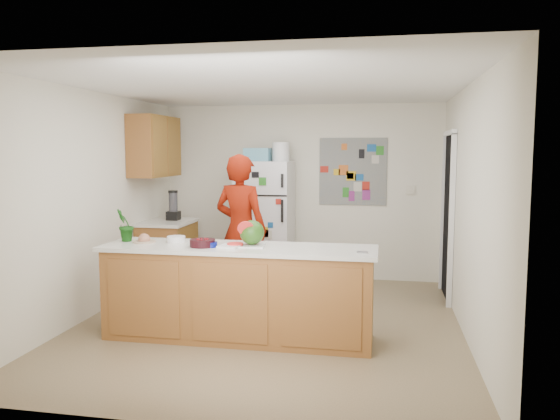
% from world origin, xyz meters
% --- Properties ---
extents(floor, '(4.00, 4.50, 0.02)m').
position_xyz_m(floor, '(0.00, 0.00, -0.01)').
color(floor, brown).
rests_on(floor, ground).
extents(wall_back, '(4.00, 0.02, 2.50)m').
position_xyz_m(wall_back, '(0.00, 2.26, 1.25)').
color(wall_back, beige).
rests_on(wall_back, ground).
extents(wall_left, '(0.02, 4.50, 2.50)m').
position_xyz_m(wall_left, '(-2.01, 0.00, 1.25)').
color(wall_left, beige).
rests_on(wall_left, ground).
extents(wall_right, '(0.02, 4.50, 2.50)m').
position_xyz_m(wall_right, '(2.01, 0.00, 1.25)').
color(wall_right, beige).
rests_on(wall_right, ground).
extents(ceiling, '(4.00, 4.50, 0.02)m').
position_xyz_m(ceiling, '(0.00, 0.00, 2.51)').
color(ceiling, white).
rests_on(ceiling, wall_back).
extents(doorway, '(0.03, 0.85, 2.04)m').
position_xyz_m(doorway, '(1.99, 1.45, 1.02)').
color(doorway, black).
rests_on(doorway, ground).
extents(peninsula_base, '(2.60, 0.62, 0.88)m').
position_xyz_m(peninsula_base, '(-0.20, -0.50, 0.44)').
color(peninsula_base, brown).
rests_on(peninsula_base, floor).
extents(peninsula_top, '(2.68, 0.70, 0.04)m').
position_xyz_m(peninsula_top, '(-0.20, -0.50, 0.90)').
color(peninsula_top, silver).
rests_on(peninsula_top, peninsula_base).
extents(side_counter_base, '(0.60, 0.80, 0.86)m').
position_xyz_m(side_counter_base, '(-1.69, 1.35, 0.43)').
color(side_counter_base, brown).
rests_on(side_counter_base, floor).
extents(side_counter_top, '(0.64, 0.84, 0.04)m').
position_xyz_m(side_counter_top, '(-1.69, 1.35, 0.88)').
color(side_counter_top, silver).
rests_on(side_counter_top, side_counter_base).
extents(upper_cabinets, '(0.35, 1.00, 0.80)m').
position_xyz_m(upper_cabinets, '(-1.82, 1.30, 1.90)').
color(upper_cabinets, brown).
rests_on(upper_cabinets, wall_left).
extents(refrigerator, '(0.75, 0.70, 1.70)m').
position_xyz_m(refrigerator, '(-0.45, 1.88, 0.85)').
color(refrigerator, silver).
rests_on(refrigerator, floor).
extents(fridge_top_bin, '(0.35, 0.28, 0.18)m').
position_xyz_m(fridge_top_bin, '(-0.55, 1.88, 1.79)').
color(fridge_top_bin, '#5999B2').
rests_on(fridge_top_bin, refrigerator).
extents(photo_collage, '(0.95, 0.01, 0.95)m').
position_xyz_m(photo_collage, '(0.75, 2.24, 1.55)').
color(photo_collage, slate).
rests_on(photo_collage, wall_back).
extents(person, '(0.74, 0.58, 1.80)m').
position_xyz_m(person, '(-0.47, 0.64, 0.90)').
color(person, maroon).
rests_on(person, floor).
extents(blender_appliance, '(0.12, 0.12, 0.38)m').
position_xyz_m(blender_appliance, '(-1.64, 1.46, 1.09)').
color(blender_appliance, black).
rests_on(blender_appliance, side_counter_top).
extents(cutting_board, '(0.40, 0.32, 0.01)m').
position_xyz_m(cutting_board, '(-0.13, -0.48, 0.93)').
color(cutting_board, white).
rests_on(cutting_board, peninsula_top).
extents(watermelon, '(0.24, 0.24, 0.24)m').
position_xyz_m(watermelon, '(-0.07, -0.46, 1.05)').
color(watermelon, '#165F0F').
rests_on(watermelon, cutting_board).
extents(watermelon_slice, '(0.16, 0.16, 0.02)m').
position_xyz_m(watermelon_slice, '(-0.22, -0.53, 0.94)').
color(watermelon_slice, red).
rests_on(watermelon_slice, cutting_board).
extents(cherry_bowl, '(0.27, 0.27, 0.07)m').
position_xyz_m(cherry_bowl, '(-0.53, -0.59, 0.96)').
color(cherry_bowl, black).
rests_on(cherry_bowl, peninsula_top).
extents(white_bowl, '(0.19, 0.19, 0.06)m').
position_xyz_m(white_bowl, '(-0.88, -0.38, 0.95)').
color(white_bowl, white).
rests_on(white_bowl, peninsula_top).
extents(cobalt_bowl, '(0.14, 0.14, 0.05)m').
position_xyz_m(cobalt_bowl, '(-0.44, -0.60, 0.95)').
color(cobalt_bowl, '#050E63').
rests_on(cobalt_bowl, peninsula_top).
extents(plate, '(0.29, 0.29, 0.02)m').
position_xyz_m(plate, '(-1.19, -0.46, 0.93)').
color(plate, '#BCAE93').
rests_on(plate, peninsula_top).
extents(paper_towel, '(0.23, 0.21, 0.02)m').
position_xyz_m(paper_towel, '(-0.26, -0.59, 0.93)').
color(paper_towel, silver).
rests_on(paper_towel, peninsula_top).
extents(keys, '(0.10, 0.05, 0.01)m').
position_xyz_m(keys, '(1.00, -0.64, 0.93)').
color(keys, gray).
rests_on(keys, peninsula_top).
extents(potted_plant, '(0.20, 0.22, 0.34)m').
position_xyz_m(potted_plant, '(-1.40, -0.45, 1.09)').
color(potted_plant, '#15440D').
rests_on(potted_plant, peninsula_top).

